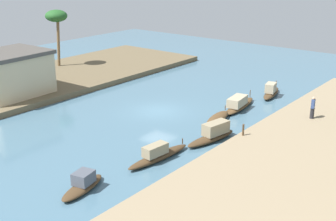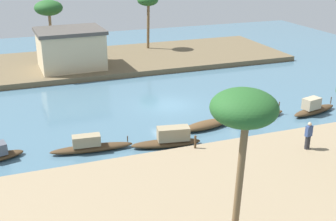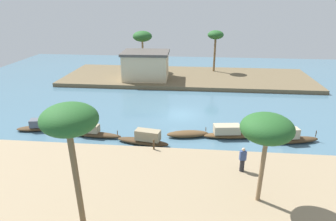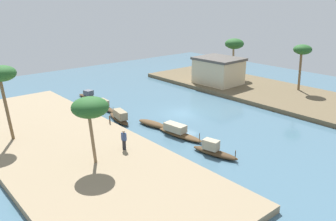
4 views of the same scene
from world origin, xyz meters
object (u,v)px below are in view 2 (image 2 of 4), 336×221
Objects in this scene: mooring_post at (195,142)px; palm_tree_right_tall at (148,2)px; person_on_near_bank at (308,136)px; palm_tree_left_near at (244,112)px; sampan_upstream_small at (252,114)px; sampan_with_tall_canopy at (169,139)px; sampan_downstream_large at (90,146)px; palm_tree_right_short at (49,9)px; sampan_foreground at (206,125)px; sampan_midstream at (313,108)px; riverside_building at (71,48)px.

mooring_post is 27.98m from palm_tree_right_tall.
person_on_near_bank is 12.04m from palm_tree_left_near.
sampan_with_tall_canopy reaches higher than sampan_upstream_small.
person_on_near_bank reaches higher than sampan_upstream_small.
person_on_near_bank is at bearing -17.95° from sampan_downstream_large.
sampan_upstream_small is at bearing -62.31° from palm_tree_right_short.
sampan_upstream_small reaches higher than sampan_downstream_large.
sampan_upstream_small is 3.14× the size of person_on_near_bank.
palm_tree_right_tall is at bearing 71.92° from sampan_foreground.
riverside_building is at bearing 118.35° from sampan_midstream.
sampan_midstream reaches higher than sampan_downstream_large.
riverside_building is (1.67, 18.57, 2.11)m from sampan_downstream_large.
sampan_upstream_small is 20.52m from riverside_building.
sampan_upstream_small is 6.39m from person_on_near_bank.
palm_tree_right_tall is (-0.60, 23.05, 5.55)m from sampan_upstream_small.
sampan_foreground is 0.70× the size of sampan_upstream_small.
mooring_post is (-11.37, -3.39, 0.49)m from sampan_midstream.
mooring_post is at bearing -78.05° from palm_tree_right_short.
sampan_foreground is at bearing 165.84° from sampan_midstream.
sampan_midstream is (8.90, -0.24, 0.18)m from sampan_foreground.
mooring_post is at bearing -176.03° from sampan_midstream.
sampan_with_tall_canopy reaches higher than sampan_downstream_large.
riverside_building reaches higher than sampan_upstream_small.
sampan_upstream_small is 1.24× the size of sampan_midstream.
sampan_upstream_small is 16.66m from palm_tree_left_near.
person_on_near_bank reaches higher than sampan_midstream.
palm_tree_right_short reaches higher than sampan_with_tall_canopy.
sampan_with_tall_canopy is 19.95m from riverside_building.
sampan_with_tall_canopy is 0.69× the size of riverside_building.
sampan_foreground is at bearing 55.79° from mooring_post.
palm_tree_right_tall is at bearing 78.16° from mooring_post.
person_on_near_bank is (12.30, -5.26, 0.97)m from sampan_downstream_large.
palm_tree_right_short reaches higher than mooring_post.
palm_tree_left_near is (-8.57, -6.69, 5.16)m from person_on_near_bank.
riverside_building reaches higher than sampan_with_tall_canopy.
sampan_foreground is 19.13m from riverside_building.
riverside_building is (-10.63, 23.83, 1.14)m from person_on_near_bank.
palm_tree_right_short is at bearing 95.44° from palm_tree_left_near.
person_on_near_bank is at bearing -143.24° from sampan_midstream.
sampan_foreground is at bearing -71.48° from riverside_building.
sampan_downstream_large is 18.77m from riverside_building.
sampan_midstream is 0.71× the size of palm_tree_right_short.
sampan_foreground is at bearing 10.69° from sampan_downstream_large.
sampan_upstream_small is at bearing 161.87° from sampan_midstream.
sampan_downstream_large is at bearing 169.27° from sampan_midstream.
palm_tree_right_tall is at bearing 2.63° from palm_tree_right_short.
palm_tree_left_near is (-4.67, -12.76, 6.24)m from sampan_foreground.
person_on_near_bank is 0.27× the size of palm_tree_right_tall.
palm_tree_right_short is at bearing 94.35° from sampan_downstream_large.
sampan_upstream_small is 6.67× the size of mooring_post.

